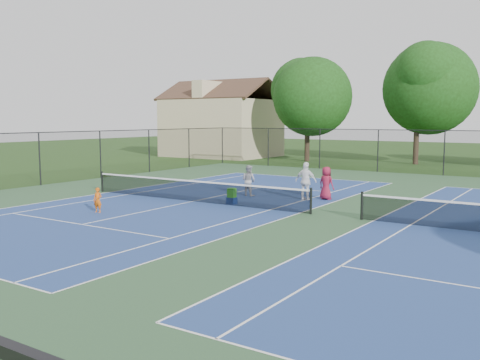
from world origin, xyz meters
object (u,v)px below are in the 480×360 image
Objects in this scene: ball_crate at (232,201)px; ball_hopper at (232,193)px; instructor at (249,181)px; bystander_a at (306,181)px; tree_back_b at (418,84)px; clapboard_house at (222,125)px; child_player at (98,200)px; bystander_c at (326,183)px; tree_back_a at (308,93)px.

ball_crate is 0.36m from ball_hopper.
ball_hopper is (0.00, 0.00, 0.36)m from ball_crate.
bystander_a reaches higher than instructor.
tree_back_b is 0.93× the size of clapboard_house.
ball_crate is (3.30, 4.77, -0.36)m from child_player.
bystander_c reaches higher than ball_hopper.
clapboard_house reaches higher than bystander_c.
clapboard_house is at bearing -47.96° from instructor.
tree_back_a is 23.68m from bystander_a.
clapboard_house is 30.52m from ball_hopper.
child_player is 0.68× the size of instructor.
bystander_c is at bearing -138.67° from bystander_a.
child_player is (14.59, -29.37, -2.58)m from clapboard_house.
tree_back_b is at bearing 68.10° from child_player.
tree_back_a is at bearing 108.48° from ball_hopper.
clapboard_house is at bearing -35.25° from bystander_c.
child_player is 5.81m from ball_crate.
instructor is 2.72m from ball_crate.
tree_back_a is at bearing -67.07° from instructor.
bystander_c is (10.85, -20.09, -5.26)m from tree_back_a.
bystander_a is (5.55, 7.60, 0.38)m from child_player.
bystander_a reaches higher than ball_crate.
clapboard_house is 26.09× the size of ball_hopper.
clapboard_house is 10.55× the size of child_player.
bystander_a is (1.14, -22.77, -5.70)m from tree_back_b.
instructor reaches higher than ball_crate.
bystander_a is 0.99m from bystander_c.
bystander_a is (2.98, 0.27, 0.14)m from instructor.
tree_back_b is at bearing 3.01° from clapboard_house.
bystander_c is at bearing 49.84° from ball_crate.
instructor is 3.81m from bystander_c.
bystander_a is 4.32× the size of ball_hopper.
tree_back_a is at bearing -167.47° from tree_back_b.
tree_back_b is 26.34m from ball_hopper.
bystander_c is 3.75× the size of ball_hopper.
child_player is (4.59, -28.37, -5.53)m from tree_back_a.
tree_back_a is at bearing 85.55° from child_player.
bystander_c is at bearing -61.63° from tree_back_a.
bystander_c reaches higher than ball_crate.
ball_hopper is at bearing 41.71° from child_player.
ball_hopper is (17.89, -24.60, -2.58)m from clapboard_house.
child_player is 0.57× the size of bystander_a.
clapboard_house is at bearing 174.29° from tree_back_a.
ball_crate is at bearing -92.49° from tree_back_b.
instructor is 3.66× the size of ball_hopper.
tree_back_a reaches higher than bystander_a.
tree_back_b reaches higher than ball_crate.
clapboard_house is 29.75m from bystander_c.
bystander_a is at bearing 53.87° from bystander_c.
bystander_a is at bearing -63.99° from tree_back_a.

